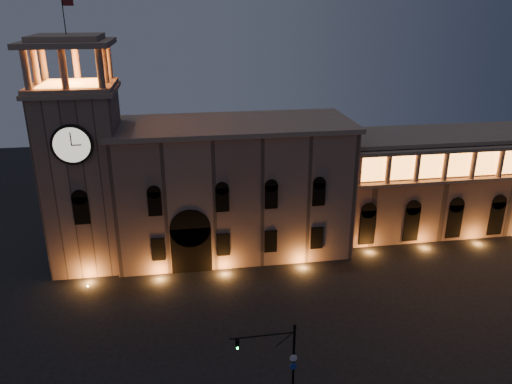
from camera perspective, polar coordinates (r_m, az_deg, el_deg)
The scene contains 5 objects.
ground at distance 51.61m, azimuth 2.79°, elevation -17.17°, with size 160.00×160.00×0.00m, color black.
government_building at distance 66.12m, azimuth -2.69°, elevation 0.50°, with size 30.80×12.80×17.60m.
clock_tower at distance 64.73m, azimuth -19.09°, elevation 2.38°, with size 9.80×9.80×32.40m.
colonnade_wing at distance 79.41m, azimuth 22.38°, elevation 1.34°, with size 40.60×11.50×14.50m.
traffic_light at distance 43.46m, azimuth 3.04°, elevation -18.87°, with size 5.60×0.59×7.68m.
Camera 1 is at (-8.76, -39.67, 31.84)m, focal length 35.00 mm.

